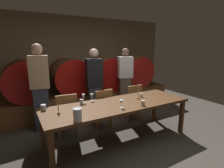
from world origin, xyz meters
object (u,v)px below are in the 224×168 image
object	(u,v)px
chair_left	(66,113)
cup_center_left	(81,102)
wine_glass_right	(121,102)
wine_barrel_far_right	(133,71)
dining_table	(118,107)
wine_barrel_center_right	(106,74)
wine_glass_center	(92,96)
guest_right	(125,79)
pitcher	(77,115)
wine_barrel_center_left	(70,77)
wine_barrel_far_left	(25,81)
guest_center	(94,83)
candle_right	(138,96)
candle_left	(59,111)
cup_far_right	(141,95)
guest_left	(40,87)
chair_center	(102,106)
wine_glass_left	(83,96)
chair_right	(132,100)
cup_center_right	(143,103)

from	to	relation	value
chair_left	cup_center_left	xyz separation A→B (m)	(0.19, -0.39, 0.30)
wine_glass_right	wine_barrel_far_right	bearing A→B (deg)	49.25
dining_table	wine_glass_right	world-z (taller)	wine_glass_right
wine_barrel_center_right	wine_glass_center	distance (m)	1.90
guest_right	pitcher	distance (m)	2.55
wine_barrel_center_left	guest_right	distance (m)	1.49
wine_barrel_far_left	guest_center	size ratio (longest dim) A/B	0.56
candle_right	cup_center_left	xyz separation A→B (m)	(-1.11, 0.24, -0.00)
wine_barrel_center_left	wine_barrel_center_right	size ratio (longest dim) A/B	1.00
candle_left	cup_far_right	distance (m)	1.71
dining_table	cup_far_right	size ratio (longest dim) A/B	35.62
wine_barrel_center_left	guest_left	distance (m)	1.10
wine_barrel_center_right	guest_right	world-z (taller)	guest_right
wine_glass_right	chair_center	bearing A→B (deg)	86.50
chair_center	wine_glass_center	bearing A→B (deg)	33.53
wine_glass_center	wine_glass_right	bearing A→B (deg)	-65.17
wine_barrel_center_right	wine_glass_left	distance (m)	2.03
pitcher	wine_glass_left	size ratio (longest dim) A/B	1.14
dining_table	wine_glass_left	size ratio (longest dim) A/B	16.60
wine_glass_right	cup_center_left	distance (m)	0.74
chair_center	wine_barrel_center_right	bearing A→B (deg)	-125.81
wine_glass_left	cup_far_right	size ratio (longest dim) A/B	2.15
pitcher	guest_center	bearing A→B (deg)	58.51
guest_center	cup_center_left	world-z (taller)	guest_center
cup_far_right	chair_right	bearing A→B (deg)	72.07
wine_barrel_center_right	chair_right	bearing A→B (deg)	-87.56
guest_left	guest_right	world-z (taller)	guest_left
wine_barrel_center_left	cup_center_right	distance (m)	2.34
wine_barrel_center_left	wine_glass_left	world-z (taller)	wine_barrel_center_left
wine_barrel_far_right	guest_right	bearing A→B (deg)	-139.94
chair_left	cup_center_right	world-z (taller)	chair_left
cup_center_left	guest_center	bearing A→B (deg)	53.87
guest_right	wine_glass_right	world-z (taller)	guest_right
wine_glass_left	cup_center_right	xyz separation A→B (m)	(0.86, -0.68, -0.07)
chair_center	chair_right	size ratio (longest dim) A/B	1.00
candle_left	wine_glass_center	distance (m)	0.80
chair_right	cup_center_left	xyz separation A→B (m)	(-1.42, -0.39, 0.30)
guest_center	wine_glass_left	bearing A→B (deg)	63.56
chair_left	chair_right	size ratio (longest dim) A/B	1.00
chair_center	candle_right	size ratio (longest dim) A/B	4.68
wine_barrel_center_left	guest_left	world-z (taller)	guest_left
wine_barrel_center_left	chair_left	world-z (taller)	wine_barrel_center_left
wine_glass_left	cup_far_right	distance (m)	1.19
candle_left	wine_barrel_center_left	bearing A→B (deg)	68.46
wine_barrel_far_left	candle_right	bearing A→B (deg)	-44.40
wine_barrel_far_left	cup_center_right	distance (m)	2.83
cup_center_left	cup_center_right	xyz separation A→B (m)	(0.93, -0.60, -0.00)
guest_right	wine_glass_right	xyz separation A→B (m)	(-1.09, -1.51, -0.04)
dining_table	guest_center	bearing A→B (deg)	86.61
wine_barrel_center_right	guest_left	distance (m)	2.05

